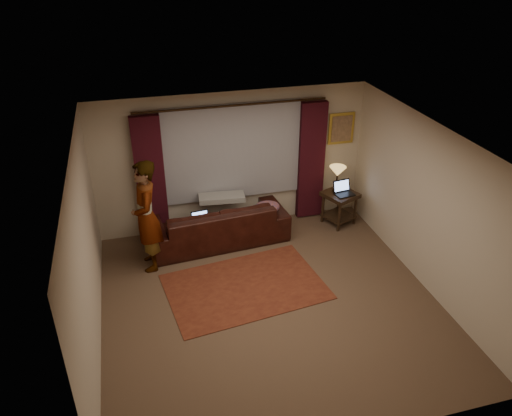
{
  "coord_description": "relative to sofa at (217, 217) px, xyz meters",
  "views": [
    {
      "loc": [
        -1.76,
        -5.73,
        4.95
      ],
      "look_at": [
        0.1,
        1.2,
        1.0
      ],
      "focal_mm": 35.0,
      "sensor_mm": 36.0,
      "label": 1
    }
  ],
  "objects": [
    {
      "name": "floor",
      "position": [
        0.43,
        -1.94,
        -0.51
      ],
      "size": [
        5.0,
        5.0,
        0.01
      ],
      "primitive_type": "cube",
      "color": "brown",
      "rests_on": "ground"
    },
    {
      "name": "ceiling",
      "position": [
        0.43,
        -1.94,
        2.09
      ],
      "size": [
        5.0,
        5.0,
        0.02
      ],
      "primitive_type": "cube",
      "color": "silver",
      "rests_on": "ground"
    },
    {
      "name": "wall_back",
      "position": [
        0.43,
        0.56,
        0.79
      ],
      "size": [
        5.0,
        0.02,
        2.6
      ],
      "primitive_type": "cube",
      "color": "beige",
      "rests_on": "ground"
    },
    {
      "name": "wall_front",
      "position": [
        0.43,
        -4.44,
        0.79
      ],
      "size": [
        5.0,
        0.02,
        2.6
      ],
      "primitive_type": "cube",
      "color": "beige",
      "rests_on": "ground"
    },
    {
      "name": "wall_left",
      "position": [
        -2.07,
        -1.94,
        0.79
      ],
      "size": [
        0.02,
        5.0,
        2.6
      ],
      "primitive_type": "cube",
      "color": "beige",
      "rests_on": "ground"
    },
    {
      "name": "wall_right",
      "position": [
        2.93,
        -1.94,
        0.79
      ],
      "size": [
        0.02,
        5.0,
        2.6
      ],
      "primitive_type": "cube",
      "color": "beige",
      "rests_on": "ground"
    },
    {
      "name": "sheer_curtain",
      "position": [
        0.43,
        0.5,
        0.99
      ],
      "size": [
        2.5,
        0.05,
        1.8
      ],
      "primitive_type": "cube",
      "color": "#97969E",
      "rests_on": "wall_back"
    },
    {
      "name": "drape_left",
      "position": [
        -1.07,
        0.45,
        0.67
      ],
      "size": [
        0.5,
        0.14,
        2.3
      ],
      "primitive_type": "cube",
      "color": "#350B14",
      "rests_on": "floor"
    },
    {
      "name": "drape_right",
      "position": [
        1.93,
        0.45,
        0.67
      ],
      "size": [
        0.5,
        0.14,
        2.3
      ],
      "primitive_type": "cube",
      "color": "#350B14",
      "rests_on": "floor"
    },
    {
      "name": "curtain_rod",
      "position": [
        0.43,
        0.45,
        1.87
      ],
      "size": [
        0.04,
        0.04,
        3.4
      ],
      "primitive_type": "cylinder",
      "color": "black",
      "rests_on": "wall_back"
    },
    {
      "name": "picture_frame",
      "position": [
        2.53,
        0.53,
        1.24
      ],
      "size": [
        0.5,
        0.04,
        0.6
      ],
      "primitive_type": "cube",
      "color": "gold",
      "rests_on": "wall_back"
    },
    {
      "name": "sofa",
      "position": [
        0.0,
        0.0,
        0.0
      ],
      "size": [
        2.59,
        1.29,
        1.01
      ],
      "primitive_type": "imported",
      "rotation": [
        0.0,
        0.0,
        3.23
      ],
      "color": "black",
      "rests_on": "floor"
    },
    {
      "name": "throw_blanket",
      "position": [
        0.15,
        0.25,
        0.51
      ],
      "size": [
        0.86,
        0.42,
        0.1
      ],
      "primitive_type": "cube",
      "rotation": [
        0.0,
        0.0,
        -0.11
      ],
      "color": "gray",
      "rests_on": "sofa"
    },
    {
      "name": "clothing_pile",
      "position": [
        0.91,
        -0.09,
        0.1
      ],
      "size": [
        0.5,
        0.41,
        0.2
      ],
      "primitive_type": "ellipsoid",
      "rotation": [
        0.0,
        0.0,
        0.1
      ],
      "color": "#7D4A59",
      "rests_on": "sofa"
    },
    {
      "name": "laptop_sofa",
      "position": [
        -0.31,
        -0.24,
        0.11
      ],
      "size": [
        0.34,
        0.36,
        0.22
      ],
      "primitive_type": null,
      "rotation": [
        0.0,
        0.0,
        0.11
      ],
      "color": "black",
      "rests_on": "sofa"
    },
    {
      "name": "area_rug",
      "position": [
        0.15,
        -1.47,
        -0.5
      ],
      "size": [
        2.63,
        1.92,
        0.01
      ],
      "primitive_type": "cube",
      "rotation": [
        0.0,
        0.0,
        0.12
      ],
      "color": "maroon",
      "rests_on": "floor"
    },
    {
      "name": "end_table",
      "position": [
        2.39,
        0.03,
        -0.18
      ],
      "size": [
        0.74,
        0.74,
        0.65
      ],
      "primitive_type": "cube",
      "rotation": [
        0.0,
        0.0,
        0.39
      ],
      "color": "black",
      "rests_on": "floor"
    },
    {
      "name": "tiffany_lamp",
      "position": [
        2.34,
        0.13,
        0.4
      ],
      "size": [
        0.43,
        0.43,
        0.5
      ],
      "primitive_type": null,
      "rotation": [
        0.0,
        0.0,
        0.58
      ],
      "color": "olive",
      "rests_on": "end_table"
    },
    {
      "name": "laptop_table",
      "position": [
        2.43,
        -0.06,
        0.27
      ],
      "size": [
        0.4,
        0.42,
        0.25
      ],
      "primitive_type": null,
      "rotation": [
        0.0,
        0.0,
        0.14
      ],
      "color": "black",
      "rests_on": "end_table"
    },
    {
      "name": "person",
      "position": [
        -1.23,
        -0.48,
        0.45
      ],
      "size": [
        0.58,
        0.58,
        1.91
      ],
      "primitive_type": "imported",
      "rotation": [
        0.0,
        0.0,
        -1.54
      ],
      "color": "gray",
      "rests_on": "floor"
    }
  ]
}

